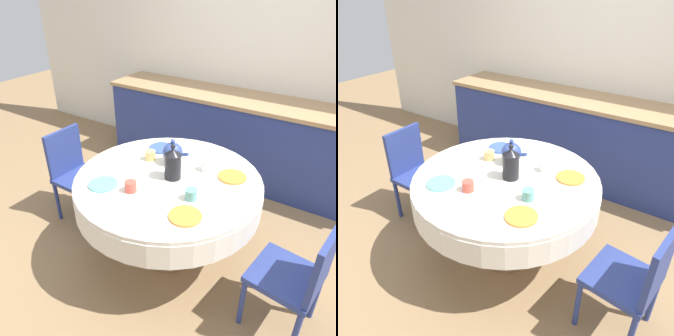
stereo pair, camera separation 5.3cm
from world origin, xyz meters
The scene contains 16 objects.
ground_plane centered at (0.00, 0.00, 0.00)m, with size 12.00×12.00×0.00m, color #8E704C.
wall_back centered at (0.00, 1.87, 1.30)m, with size 7.00×0.05×2.60m.
kitchen_counter centered at (0.00, 1.53, 0.47)m, with size 3.24×0.64×0.94m.
dining_table centered at (0.00, 0.00, 0.64)m, with size 1.38×1.38×0.76m.
chair_left centered at (1.02, -0.13, 0.48)m, with size 0.45×0.45×0.86m.
chair_right centered at (-1.03, 0.01, 0.48)m, with size 0.40×0.40×0.86m.
plate_near_left centered at (-0.33, -0.33, 0.77)m, with size 0.21×0.21×0.01m, color #60BCB7.
cup_near_left centered at (-0.12, -0.29, 0.80)m, with size 0.08×0.08×0.08m, color #CC4C3D.
plate_near_right centered at (0.34, -0.33, 0.77)m, with size 0.21×0.21×0.01m, color orange.
cup_near_right centered at (0.27, -0.14, 0.80)m, with size 0.08×0.08×0.08m, color #5BA39E.
plate_far_left centered at (-0.30, 0.36, 0.77)m, with size 0.21×0.21×0.01m, color #3856AD.
cup_far_left centered at (-0.27, 0.15, 0.80)m, with size 0.08×0.08×0.08m, color #DBB766.
plate_far_right centered at (0.40, 0.25, 0.77)m, with size 0.21×0.21×0.01m, color orange.
cup_far_right centered at (0.19, 0.25, 0.80)m, with size 0.08×0.08×0.08m, color white.
coffee_carafe centered at (0.03, 0.02, 0.88)m, with size 0.12×0.12×0.27m.
teapot centered at (-0.09, 0.20, 0.85)m, with size 0.22×0.16×0.21m.
Camera 1 is at (1.11, -1.71, 2.03)m, focal length 35.00 mm.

